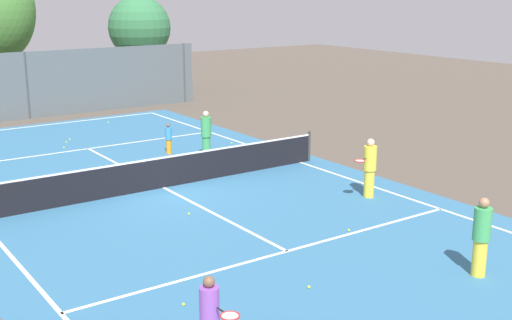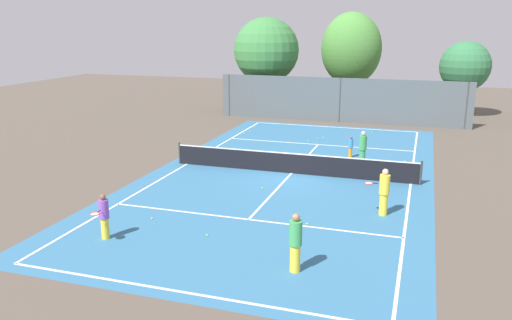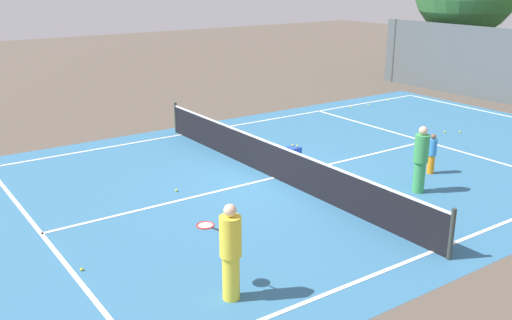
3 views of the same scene
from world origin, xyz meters
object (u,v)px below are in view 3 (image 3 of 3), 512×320
at_px(tennis_ball_3, 176,190).
at_px(tennis_ball_6, 348,183).
at_px(tennis_ball_11, 420,133).
at_px(tennis_ball_7, 460,132).
at_px(ball_crate, 294,152).
at_px(player_0, 421,159).
at_px(tennis_ball_9, 368,105).
at_px(tennis_ball_2, 445,132).
at_px(tennis_ball_5, 388,100).
at_px(player_3, 432,153).
at_px(tennis_ball_13, 351,107).
at_px(player_2, 230,251).
at_px(tennis_ball_0, 82,269).
at_px(tennis_ball_1, 326,187).

distance_m(tennis_ball_3, tennis_ball_6, 4.63).
bearing_deg(tennis_ball_11, tennis_ball_7, 61.57).
height_order(ball_crate, tennis_ball_7, ball_crate).
distance_m(player_0, ball_crate, 4.31).
xyz_separation_m(tennis_ball_3, tennis_ball_9, (-4.43, 11.53, 0.00)).
relative_size(tennis_ball_2, tennis_ball_6, 1.00).
xyz_separation_m(tennis_ball_5, tennis_ball_7, (5.23, -1.93, 0.00)).
distance_m(player_3, tennis_ball_13, 8.45).
distance_m(tennis_ball_5, tennis_ball_6, 11.23).
xyz_separation_m(player_3, tennis_ball_11, (-3.00, 3.11, -0.57)).
bearing_deg(player_2, tennis_ball_6, 118.18).
bearing_deg(tennis_ball_2, tennis_ball_0, -79.97).
xyz_separation_m(tennis_ball_2, tennis_ball_6, (1.90, -6.54, 0.00)).
height_order(player_2, tennis_ball_9, player_2).
relative_size(ball_crate, tennis_ball_0, 6.45).
xyz_separation_m(player_2, tennis_ball_11, (-5.39, 11.40, -0.89)).
height_order(player_0, tennis_ball_9, player_0).
height_order(tennis_ball_1, tennis_ball_11, same).
bearing_deg(tennis_ball_0, tennis_ball_7, 98.53).
bearing_deg(player_0, tennis_ball_7, 117.51).
height_order(tennis_ball_5, tennis_ball_11, same).
relative_size(tennis_ball_11, tennis_ball_13, 1.00).
distance_m(player_2, tennis_ball_6, 6.57).
distance_m(tennis_ball_1, tennis_ball_3, 3.97).
bearing_deg(player_3, tennis_ball_3, -113.32).
distance_m(tennis_ball_5, tennis_ball_7, 5.58).
bearing_deg(tennis_ball_2, tennis_ball_6, -73.78).
xyz_separation_m(tennis_ball_0, tennis_ball_3, (-2.77, 3.49, 0.00)).
bearing_deg(ball_crate, player_3, 34.42).
xyz_separation_m(tennis_ball_0, tennis_ball_2, (-2.50, 14.12, 0.00)).
distance_m(ball_crate, tennis_ball_1, 2.74).
bearing_deg(tennis_ball_1, tennis_ball_3, -121.32).
xyz_separation_m(tennis_ball_2, tennis_ball_3, (-0.27, -10.63, 0.00)).
height_order(tennis_ball_5, tennis_ball_7, same).
bearing_deg(tennis_ball_0, tennis_ball_13, 117.40).
xyz_separation_m(tennis_ball_2, tennis_ball_9, (-4.70, 0.90, 0.00)).
relative_size(player_0, tennis_ball_9, 26.97).
bearing_deg(tennis_ball_6, tennis_ball_2, 106.22).
distance_m(tennis_ball_1, tennis_ball_6, 0.71).
distance_m(player_2, tennis_ball_11, 12.64).
distance_m(tennis_ball_7, tennis_ball_11, 1.51).
height_order(player_0, player_3, player_0).
bearing_deg(player_3, tennis_ball_2, 123.01).
bearing_deg(tennis_ball_2, tennis_ball_13, 179.91).
relative_size(ball_crate, tennis_ball_7, 6.45).
bearing_deg(tennis_ball_6, tennis_ball_11, 112.20).
distance_m(tennis_ball_1, tennis_ball_2, 7.46).
bearing_deg(player_2, ball_crate, 133.88).
height_order(player_2, player_3, player_2).
relative_size(tennis_ball_1, tennis_ball_3, 1.00).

